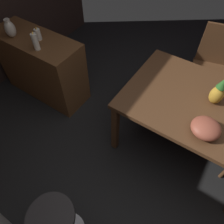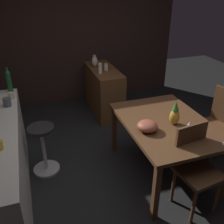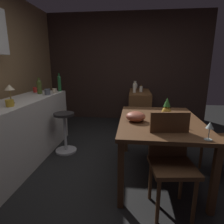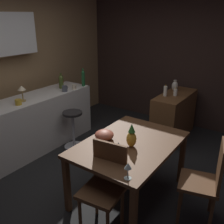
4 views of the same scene
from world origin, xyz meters
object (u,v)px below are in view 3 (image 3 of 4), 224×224
(chair_near_window, at_px, (171,158))
(dining_table, at_px, (160,126))
(bar_stool, at_px, (65,131))
(wine_glass_left, at_px, (210,126))
(vase_ceramic_ivory, at_px, (135,86))
(fruit_bowl, at_px, (136,116))
(wine_bottle_green, at_px, (59,83))
(cup_mustard, at_px, (10,103))
(pineapple_centerpiece, at_px, (166,111))
(pillar_candle_tall, at_px, (141,89))
(cup_slate, at_px, (47,92))
(cup_cream, at_px, (55,91))
(wine_bottle_olive, at_px, (39,86))
(pillar_candle_short, at_px, (134,88))
(counter_lamp, at_px, (10,89))
(wine_glass_right, at_px, (172,117))
(sideboard_cabinet, at_px, (139,110))

(chair_near_window, bearing_deg, dining_table, 4.31)
(bar_stool, distance_m, wine_glass_left, 2.12)
(dining_table, distance_m, bar_stool, 1.52)
(vase_ceramic_ivory, bearing_deg, wine_glass_left, -166.58)
(fruit_bowl, bearing_deg, wine_bottle_green, 48.52)
(cup_mustard, bearing_deg, wine_glass_left, -100.73)
(pineapple_centerpiece, xyz_separation_m, pillar_candle_tall, (1.85, 0.23, 0.02))
(dining_table, relative_size, pillar_candle_tall, 9.45)
(wine_glass_left, distance_m, cup_slate, 2.43)
(bar_stool, height_order, cup_cream, cup_cream)
(dining_table, xyz_separation_m, wine_bottle_green, (1.14, 1.70, 0.39))
(wine_bottle_green, relative_size, cup_cream, 3.04)
(wine_glass_left, relative_size, wine_bottle_olive, 0.60)
(cup_mustard, relative_size, pillar_candle_short, 0.64)
(wine_glass_left, relative_size, counter_lamp, 0.67)
(dining_table, bearing_deg, pillar_candle_short, 10.49)
(pineapple_centerpiece, bearing_deg, wine_glass_right, -178.46)
(wine_bottle_olive, height_order, pillar_candle_short, wine_bottle_olive)
(counter_lamp, bearing_deg, cup_mustard, -150.94)
(wine_bottle_green, bearing_deg, pillar_candle_short, -68.93)
(pillar_candle_short, bearing_deg, vase_ceramic_ivory, -1.91)
(wine_bottle_olive, bearing_deg, counter_lamp, -176.42)
(counter_lamp, height_order, pillar_candle_tall, counter_lamp)
(fruit_bowl, relative_size, wine_bottle_green, 0.69)
(cup_slate, height_order, cup_mustard, cup_slate)
(wine_glass_left, bearing_deg, cup_cream, 53.86)
(dining_table, bearing_deg, cup_mustard, 96.20)
(dining_table, height_order, wine_bottle_olive, wine_bottle_olive)
(sideboard_cabinet, height_order, cup_mustard, cup_mustard)
(wine_glass_right, relative_size, counter_lamp, 0.70)
(sideboard_cabinet, distance_m, cup_mustard, 2.66)
(cup_cream, bearing_deg, chair_near_window, -129.69)
(wine_glass_right, height_order, vase_ceramic_ivory, vase_ceramic_ivory)
(fruit_bowl, height_order, cup_mustard, cup_mustard)
(pillar_candle_short, bearing_deg, dining_table, -169.51)
(cup_cream, bearing_deg, dining_table, -117.59)
(sideboard_cabinet, bearing_deg, bar_stool, 138.50)
(wine_bottle_green, xyz_separation_m, pillar_candle_short, (0.53, -1.39, -0.15))
(wine_glass_left, xyz_separation_m, fruit_bowl, (0.50, 0.63, -0.07))
(cup_slate, relative_size, pillar_candle_short, 0.63)
(pineapple_centerpiece, relative_size, cup_cream, 2.59)
(vase_ceramic_ivory, bearing_deg, wine_bottle_green, 123.52)
(sideboard_cabinet, distance_m, cup_cream, 1.87)
(pineapple_centerpiece, distance_m, fruit_bowl, 0.36)
(cup_mustard, distance_m, counter_lamp, 0.21)
(wine_glass_right, bearing_deg, sideboard_cabinet, 6.64)
(bar_stool, xyz_separation_m, wine_glass_left, (-1.10, -1.74, 0.52))
(sideboard_cabinet, height_order, pillar_candle_tall, pillar_candle_tall)
(wine_glass_right, distance_m, wine_bottle_olive, 2.29)
(bar_stool, bearing_deg, chair_near_window, -126.24)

